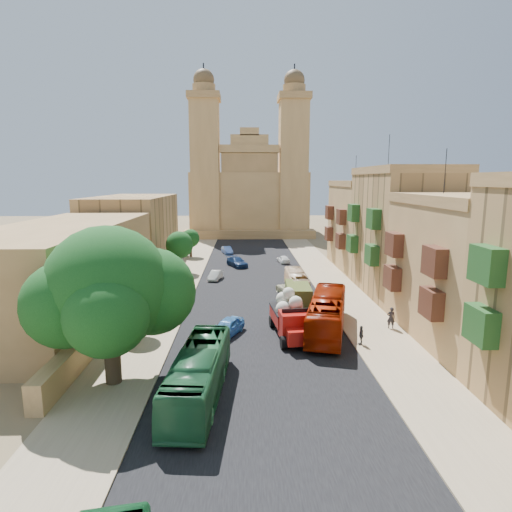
{
  "coord_description": "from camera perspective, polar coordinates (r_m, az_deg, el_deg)",
  "views": [
    {
      "loc": [
        -1.42,
        -21.02,
        12.38
      ],
      "look_at": [
        0.0,
        26.0,
        4.0
      ],
      "focal_mm": 30.0,
      "sensor_mm": 36.0,
      "label": 1
    }
  ],
  "objects": [
    {
      "name": "car_blue_b",
      "position": [
        72.91,
        -3.87,
        0.79
      ],
      "size": [
        2.2,
        3.95,
        1.23
      ],
      "primitive_type": "imported",
      "rotation": [
        0.0,
        0.0,
        0.25
      ],
      "color": "#4869B5",
      "rests_on": "ground"
    },
    {
      "name": "sidewalk_east",
      "position": [
        53.63,
        10.09,
        -3.4
      ],
      "size": [
        5.0,
        140.0,
        0.01
      ],
      "primitive_type": "cube",
      "color": "#9D8766",
      "rests_on": "ground"
    },
    {
      "name": "olive_pickup",
      "position": [
        42.9,
        5.61,
        -5.25
      ],
      "size": [
        2.53,
        5.3,
        2.16
      ],
      "color": "#4C5720",
      "rests_on": "ground"
    },
    {
      "name": "kerb_west",
      "position": [
        52.79,
        -7.76,
        -3.49
      ],
      "size": [
        0.25,
        140.0,
        0.12
      ],
      "primitive_type": "cube",
      "color": "#9D8766",
      "rests_on": "ground"
    },
    {
      "name": "bus_green_north",
      "position": [
        25.56,
        -7.63,
        -15.32
      ],
      "size": [
        3.29,
        10.56,
        2.9
      ],
      "primitive_type": "imported",
      "rotation": [
        0.0,
        0.0,
        -0.08
      ],
      "color": "#246539",
      "rests_on": "ground"
    },
    {
      "name": "ground",
      "position": [
        24.44,
        1.96,
        -20.34
      ],
      "size": [
        260.0,
        260.0,
        0.0
      ],
      "primitive_type": "plane",
      "color": "brown"
    },
    {
      "name": "street_tree_a",
      "position": [
        35.41,
        -15.77,
        -5.8
      ],
      "size": [
        2.83,
        2.83,
        4.36
      ],
      "color": "#392B1C",
      "rests_on": "ground"
    },
    {
      "name": "car_dkblue",
      "position": [
        61.98,
        -2.55,
        -0.79
      ],
      "size": [
        3.63,
        5.03,
        1.35
      ],
      "primitive_type": "imported",
      "rotation": [
        0.0,
        0.0,
        0.42
      ],
      "color": "navy",
      "rests_on": "ground"
    },
    {
      "name": "west_building_low",
      "position": [
        43.18,
        -24.28,
        -1.73
      ],
      "size": [
        10.0,
        28.0,
        8.4
      ],
      "primitive_type": "cube",
      "color": "olive",
      "rests_on": "ground"
    },
    {
      "name": "townhouse_d",
      "position": [
        62.79,
        14.38,
        4.1
      ],
      "size": [
        9.0,
        14.0,
        15.9
      ],
      "color": "#A77F4B",
      "rests_on": "ground"
    },
    {
      "name": "townhouse_c",
      "position": [
        49.5,
        18.86,
        3.21
      ],
      "size": [
        9.0,
        14.0,
        17.4
      ],
      "color": "tan",
      "rests_on": "ground"
    },
    {
      "name": "street_tree_c",
      "position": [
        58.3,
        -10.18,
        1.45
      ],
      "size": [
        3.66,
        3.66,
        5.62
      ],
      "color": "#392B1C",
      "rests_on": "ground"
    },
    {
      "name": "street_tree_b",
      "position": [
        46.71,
        -12.28,
        -1.22
      ],
      "size": [
        3.3,
        3.3,
        5.08
      ],
      "color": "#392B1C",
      "rests_on": "ground"
    },
    {
      "name": "bus_red_east",
      "position": [
        35.92,
        9.47,
        -7.57
      ],
      "size": [
        5.36,
        11.5,
        3.12
      ],
      "primitive_type": "imported",
      "rotation": [
        0.0,
        0.0,
        2.89
      ],
      "color": "#961A03",
      "rests_on": "ground"
    },
    {
      "name": "west_building_mid",
      "position": [
        67.51,
        -15.96,
        3.43
      ],
      "size": [
        10.0,
        22.0,
        10.0
      ],
      "primitive_type": "cube",
      "color": "tan",
      "rests_on": "ground"
    },
    {
      "name": "church",
      "position": [
        99.69,
        -0.92,
        8.45
      ],
      "size": [
        28.0,
        22.5,
        36.3
      ],
      "color": "#A77F4B",
      "rests_on": "ground"
    },
    {
      "name": "kerb_east",
      "position": [
        53.16,
        7.45,
        -3.39
      ],
      "size": [
        0.25,
        140.0,
        0.12
      ],
      "primitive_type": "cube",
      "color": "#9D8766",
      "rests_on": "ground"
    },
    {
      "name": "car_white_b",
      "position": [
        64.83,
        3.64,
        -0.41
      ],
      "size": [
        1.95,
        3.57,
        1.15
      ],
      "primitive_type": "imported",
      "rotation": [
        0.0,
        0.0,
        3.32
      ],
      "color": "white",
      "rests_on": "ground"
    },
    {
      "name": "sidewalk_west",
      "position": [
        53.12,
        -10.45,
        -3.54
      ],
      "size": [
        5.0,
        140.0,
        0.01
      ],
      "primitive_type": "cube",
      "color": "#9D8766",
      "rests_on": "ground"
    },
    {
      "name": "pedestrian_c",
      "position": [
        33.96,
        13.83,
        -10.22
      ],
      "size": [
        0.48,
        0.93,
        1.51
      ],
      "primitive_type": "imported",
      "rotation": [
        0.0,
        0.0,
        4.58
      ],
      "color": "#3E3E3F",
      "rests_on": "ground"
    },
    {
      "name": "red_truck",
      "position": [
        34.43,
        4.7,
        -8.05
      ],
      "size": [
        3.21,
        6.74,
        3.81
      ],
      "color": "#AD130D",
      "rests_on": "ground"
    },
    {
      "name": "car_blue_a",
      "position": [
        35.04,
        -3.83,
        -9.42
      ],
      "size": [
        3.1,
        4.32,
        1.37
      ],
      "primitive_type": "imported",
      "rotation": [
        0.0,
        0.0,
        -0.42
      ],
      "color": "#3373B5",
      "rests_on": "ground"
    },
    {
      "name": "street_tree_d",
      "position": [
        70.18,
        -8.74,
        2.33
      ],
      "size": [
        2.95,
        2.95,
        4.54
      ],
      "color": "#392B1C",
      "rests_on": "ground"
    },
    {
      "name": "car_cream",
      "position": [
        47.16,
        4.57,
        -4.37
      ],
      "size": [
        3.34,
        4.89,
        1.24
      ],
      "primitive_type": "imported",
      "rotation": [
        0.0,
        0.0,
        3.46
      ],
      "color": "beige",
      "rests_on": "ground"
    },
    {
      "name": "ficus_tree",
      "position": [
        27.09,
        -18.9,
        -4.54
      ],
      "size": [
        9.79,
        9.01,
        9.79
      ],
      "color": "#392B1C",
      "rests_on": "ground"
    },
    {
      "name": "west_wall",
      "position": [
        44.02,
        -16.32,
        -5.44
      ],
      "size": [
        1.0,
        40.0,
        1.8
      ],
      "primitive_type": "cube",
      "color": "#A77F4B",
      "rests_on": "ground"
    },
    {
      "name": "pedestrian_a",
      "position": [
        38.11,
        17.55,
        -7.88
      ],
      "size": [
        0.72,
        0.52,
        1.85
      ],
      "primitive_type": "imported",
      "rotation": [
        0.0,
        0.0,
        3.03
      ],
      "color": "black",
      "rests_on": "ground"
    },
    {
      "name": "car_white_a",
      "position": [
        54.05,
        -5.44,
        -2.58
      ],
      "size": [
        1.87,
        3.58,
        1.12
      ],
      "primitive_type": "imported",
      "rotation": [
        0.0,
        0.0,
        -0.21
      ],
      "color": "silver",
      "rests_on": "ground"
    },
    {
      "name": "bus_cream_east",
      "position": [
        48.14,
        5.43,
        -3.42
      ],
      "size": [
        1.98,
        8.37,
        2.33
      ],
      "primitive_type": "imported",
      "rotation": [
        0.0,
        0.0,
        3.14
      ],
      "color": "beige",
      "rests_on": "ground"
    },
    {
      "name": "townhouse_b",
      "position": [
        37.04,
        26.27,
        -1.41
      ],
      "size": [
        9.0,
        14.0,
        14.9
      ],
      "color": "#A77F4B",
      "rests_on": "ground"
    },
    {
      "name": "road_surface",
      "position": [
        52.52,
        -0.13,
        -3.53
      ],
      "size": [
        14.0,
        140.0,
        0.01
      ],
      "primitive_type": "cube",
      "color": "black",
      "rests_on": "ground"
    }
  ]
}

